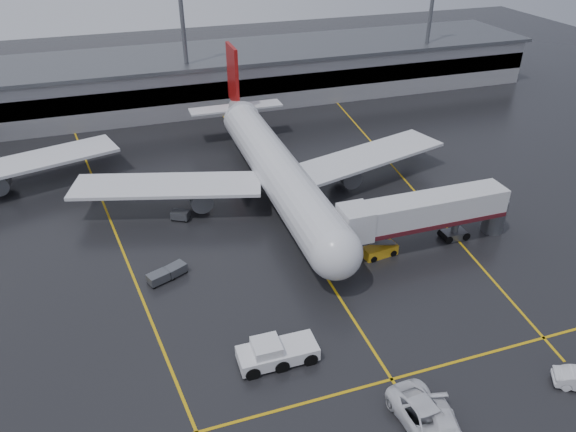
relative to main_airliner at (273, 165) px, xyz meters
name	(u,v)px	position (x,y,z in m)	size (l,w,h in m)	color
ground	(299,235)	(0.00, -9.70, -4.21)	(220.00, 220.00, 0.00)	black
apron_line_centre	(299,235)	(0.00, -9.70, -4.20)	(0.25, 90.00, 0.02)	gold
apron_line_stop	(392,379)	(0.00, -31.70, -4.20)	(60.00, 0.25, 0.02)	gold
apron_line_left	(110,220)	(-20.00, 0.30, -4.20)	(0.25, 70.00, 0.02)	gold
apron_line_right	(400,174)	(18.00, 0.30, -4.20)	(0.25, 70.00, 0.02)	gold
terminal	(211,77)	(0.00, 38.23, 0.11)	(122.00, 19.00, 8.60)	gray
light_mast_mid	(183,27)	(-5.00, 32.30, 10.27)	(3.00, 1.20, 25.45)	#595B60
light_mast_right	(431,10)	(40.00, 32.30, 10.27)	(3.00, 1.20, 25.45)	#595B60
main_airliner	(273,165)	(0.00, 0.00, 0.00)	(48.80, 45.60, 14.10)	silver
jet_bridge	(425,214)	(11.87, -15.70, -0.28)	(19.90, 3.40, 6.05)	silver
pushback_tractor	(275,353)	(-8.14, -26.93, -3.28)	(6.53, 2.84, 2.32)	white
belt_loader	(380,251)	(6.76, -16.06, -3.63)	(3.86, 2.13, 2.34)	gold
service_van_a	(427,420)	(0.13, -36.56, -3.24)	(3.20, 6.94, 1.93)	white
service_van_b	(446,432)	(0.96, -37.73, -3.40)	(2.26, 5.56, 1.61)	white
baggage_cart_a	(176,269)	(-14.16, -12.65, -3.58)	(2.38, 2.08, 1.12)	#595B60
baggage_cart_b	(158,278)	(-15.98, -13.45, -3.58)	(2.35, 1.97, 1.12)	#595B60
baggage_cart_c	(180,215)	(-12.09, -2.20, -3.58)	(2.38, 2.11, 1.12)	#595B60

